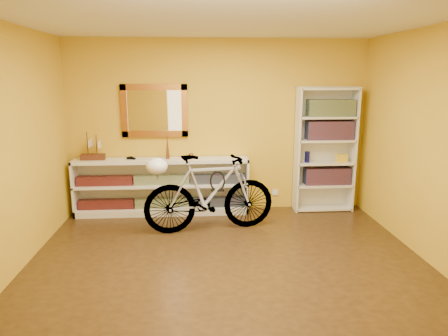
{
  "coord_description": "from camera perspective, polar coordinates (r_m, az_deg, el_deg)",
  "views": [
    {
      "loc": [
        -0.33,
        -4.17,
        2.06
      ],
      "look_at": [
        0.0,
        0.7,
        0.95
      ],
      "focal_mm": 32.71,
      "sensor_mm": 36.0,
      "label": 1
    }
  ],
  "objects": [
    {
      "name": "floor",
      "position": [
        4.67,
        0.59,
        -13.45
      ],
      "size": [
        4.5,
        4.0,
        0.01
      ],
      "primitive_type": "cube",
      "color": "#301E0D",
      "rests_on": "ground"
    },
    {
      "name": "ceiling",
      "position": [
        4.22,
        0.68,
        20.22
      ],
      "size": [
        4.5,
        4.0,
        0.01
      ],
      "primitive_type": "cube",
      "color": "silver",
      "rests_on": "ground"
    },
    {
      "name": "back_wall",
      "position": [
        6.23,
        -0.81,
        5.79
      ],
      "size": [
        4.5,
        0.01,
        2.6
      ],
      "primitive_type": "cube",
      "color": "gold",
      "rests_on": "ground"
    },
    {
      "name": "left_wall",
      "position": [
        4.66,
        -28.23,
        1.89
      ],
      "size": [
        0.01,
        4.0,
        2.6
      ],
      "primitive_type": "cube",
      "color": "gold",
      "rests_on": "ground"
    },
    {
      "name": "right_wall",
      "position": [
        4.97,
        27.57,
        2.55
      ],
      "size": [
        0.01,
        4.0,
        2.6
      ],
      "primitive_type": "cube",
      "color": "gold",
      "rests_on": "ground"
    },
    {
      "name": "gilt_mirror",
      "position": [
        6.19,
        -9.69,
        7.89
      ],
      "size": [
        0.98,
        0.06,
        0.78
      ],
      "primitive_type": "cube",
      "color": "brown",
      "rests_on": "back_wall"
    },
    {
      "name": "wall_socket",
      "position": [
        6.54,
        7.15,
        -3.39
      ],
      "size": [
        0.09,
        0.02,
        0.09
      ],
      "primitive_type": "cube",
      "color": "silver",
      "rests_on": "back_wall"
    },
    {
      "name": "console_unit",
      "position": [
        6.23,
        -8.64,
        -2.57
      ],
      "size": [
        2.6,
        0.35,
        0.85
      ],
      "primitive_type": null,
      "color": "silver",
      "rests_on": "floor"
    },
    {
      "name": "cd_row_lower",
      "position": [
        6.28,
        -8.57,
        -4.86
      ],
      "size": [
        2.5,
        0.13,
        0.14
      ],
      "primitive_type": "cube",
      "color": "black",
      "rests_on": "console_unit"
    },
    {
      "name": "cd_row_upper",
      "position": [
        6.18,
        -8.69,
        -1.63
      ],
      "size": [
        2.5,
        0.13,
        0.14
      ],
      "primitive_type": "cube",
      "color": "navy",
      "rests_on": "console_unit"
    },
    {
      "name": "model_ship",
      "position": [
        6.26,
        -17.95,
        2.94
      ],
      "size": [
        0.35,
        0.13,
        0.41
      ],
      "primitive_type": null,
      "rotation": [
        0.0,
        0.0,
        -0.0
      ],
      "color": "#3F1D11",
      "rests_on": "console_unit"
    },
    {
      "name": "toy_car",
      "position": [
        6.19,
        -12.84,
        1.2
      ],
      "size": [
        0.0,
        0.01,
        0.0
      ],
      "primitive_type": "imported",
      "rotation": [
        0.0,
        0.0,
        1.3
      ],
      "color": "black",
      "rests_on": "console_unit"
    },
    {
      "name": "bronze_ornament",
      "position": [
        6.09,
        -7.9,
        2.92
      ],
      "size": [
        0.06,
        0.06,
        0.36
      ],
      "primitive_type": "cone",
      "color": "brown",
      "rests_on": "console_unit"
    },
    {
      "name": "decorative_orb",
      "position": [
        6.1,
        -4.63,
        1.72
      ],
      "size": [
        0.08,
        0.08,
        0.08
      ],
      "primitive_type": "sphere",
      "color": "brown",
      "rests_on": "console_unit"
    },
    {
      "name": "bookcase",
      "position": [
        6.42,
        13.94,
        2.46
      ],
      "size": [
        0.9,
        0.3,
        1.9
      ],
      "primitive_type": null,
      "color": "silver",
      "rests_on": "floor"
    },
    {
      "name": "book_row_a",
      "position": [
        6.52,
        14.17,
        -1.05
      ],
      "size": [
        0.7,
        0.22,
        0.26
      ],
      "primitive_type": "cube",
      "color": "maroon",
      "rests_on": "bookcase"
    },
    {
      "name": "book_row_b",
      "position": [
        6.39,
        14.52,
        5.15
      ],
      "size": [
        0.7,
        0.22,
        0.28
      ],
      "primitive_type": "cube",
      "color": "maroon",
      "rests_on": "bookcase"
    },
    {
      "name": "book_row_c",
      "position": [
        6.36,
        14.69,
        8.14
      ],
      "size": [
        0.7,
        0.22,
        0.25
      ],
      "primitive_type": "cube",
      "color": "navy",
      "rests_on": "bookcase"
    },
    {
      "name": "travel_mug",
      "position": [
        6.34,
        11.55,
        1.53
      ],
      "size": [
        0.08,
        0.08,
        0.17
      ],
      "primitive_type": "cylinder",
      "color": "navy",
      "rests_on": "bookcase"
    },
    {
      "name": "red_tin",
      "position": [
        6.31,
        12.41,
        7.94
      ],
      "size": [
        0.17,
        0.17,
        0.19
      ],
      "primitive_type": "cube",
      "rotation": [
        0.0,
        0.0,
        -0.17
      ],
      "color": "maroon",
      "rests_on": "bookcase"
    },
    {
      "name": "yellow_bag",
      "position": [
        6.49,
        16.1,
        1.33
      ],
      "size": [
        0.17,
        0.12,
        0.12
      ],
      "primitive_type": "cube",
      "rotation": [
        0.0,
        0.0,
        0.09
      ],
      "color": "yellow",
      "rests_on": "bookcase"
    },
    {
      "name": "bicycle",
      "position": [
        5.46,
        -2.0,
        -3.51
      ],
      "size": [
        0.75,
        1.85,
        1.06
      ],
      "primitive_type": "imported",
      "rotation": [
        0.0,
        0.0,
        1.73
      ],
      "color": "silver",
      "rests_on": "floor"
    },
    {
      "name": "helmet",
      "position": [
        5.27,
        -9.37,
        0.25
      ],
      "size": [
        0.28,
        0.27,
        0.21
      ],
      "primitive_type": "ellipsoid",
      "color": "white",
      "rests_on": "bicycle"
    },
    {
      "name": "u_lock",
      "position": [
        5.43,
        -0.92,
        -1.84
      ],
      "size": [
        0.21,
        0.02,
        0.21
      ],
      "primitive_type": "torus",
      "rotation": [
        1.57,
        0.0,
        0.0
      ],
      "color": "black",
      "rests_on": "bicycle"
    }
  ]
}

